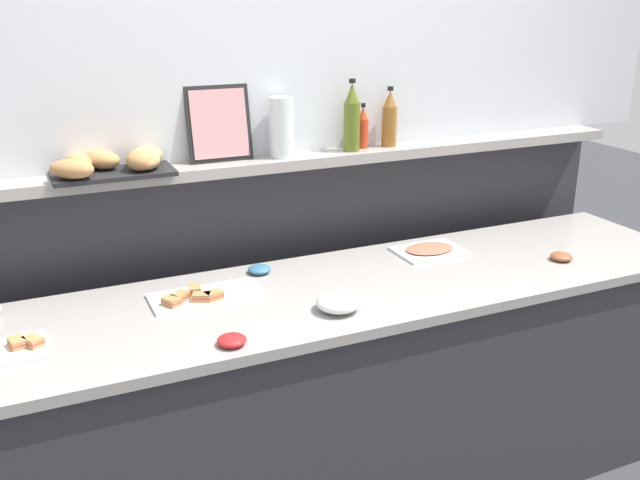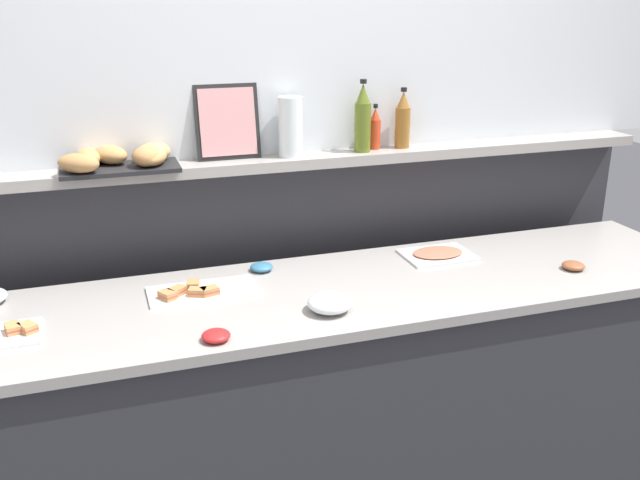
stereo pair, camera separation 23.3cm
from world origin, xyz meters
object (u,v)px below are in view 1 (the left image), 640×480
(glass_bowl_medium, at_px, (338,303))
(water_carafe, at_px, (282,127))
(condiment_bowl_teal, at_px, (561,257))
(vinegar_bottle_amber, at_px, (389,120))
(cold_cuts_platter, at_px, (429,250))
(olive_oil_bottle, at_px, (352,119))
(framed_picture, at_px, (219,124))
(hot_sauce_bottle, at_px, (363,129))
(bread_basket, at_px, (117,163))
(sandwich_platter_rear, at_px, (201,296))
(condiment_bowl_red, at_px, (232,340))
(condiment_bowl_cream, at_px, (259,269))

(glass_bowl_medium, bearing_deg, water_carafe, 85.33)
(condiment_bowl_teal, relative_size, vinegar_bottle_amber, 0.35)
(cold_cuts_platter, distance_m, olive_oil_bottle, 0.59)
(water_carafe, bearing_deg, framed_picture, 170.47)
(vinegar_bottle_amber, xyz_separation_m, olive_oil_bottle, (-0.18, -0.02, 0.02))
(hot_sauce_bottle, relative_size, bread_basket, 0.42)
(bread_basket, relative_size, framed_picture, 1.55)
(hot_sauce_bottle, height_order, olive_oil_bottle, olive_oil_bottle)
(sandwich_platter_rear, xyz_separation_m, olive_oil_bottle, (0.71, 0.32, 0.48))
(condiment_bowl_teal, distance_m, condiment_bowl_red, 1.34)
(cold_cuts_platter, bearing_deg, condiment_bowl_cream, 174.22)
(glass_bowl_medium, distance_m, water_carafe, 0.75)
(condiment_bowl_teal, height_order, bread_basket, bread_basket)
(hot_sauce_bottle, bearing_deg, framed_picture, 178.69)
(sandwich_platter_rear, relative_size, bread_basket, 0.86)
(vinegar_bottle_amber, bearing_deg, sandwich_platter_rear, -158.78)
(condiment_bowl_teal, bearing_deg, sandwich_platter_rear, 171.15)
(cold_cuts_platter, xyz_separation_m, framed_picture, (-0.73, 0.30, 0.50))
(vinegar_bottle_amber, distance_m, olive_oil_bottle, 0.18)
(condiment_bowl_teal, xyz_separation_m, vinegar_bottle_amber, (-0.45, 0.55, 0.46))
(vinegar_bottle_amber, bearing_deg, condiment_bowl_teal, -51.01)
(condiment_bowl_teal, bearing_deg, vinegar_bottle_amber, 128.99)
(glass_bowl_medium, relative_size, condiment_bowl_teal, 1.74)
(vinegar_bottle_amber, bearing_deg, condiment_bowl_cream, -161.96)
(vinegar_bottle_amber, relative_size, framed_picture, 0.87)
(hot_sauce_bottle, xyz_separation_m, olive_oil_bottle, (-0.07, -0.03, 0.05))
(framed_picture, distance_m, water_carafe, 0.23)
(condiment_bowl_cream, height_order, condiment_bowl_teal, same)
(condiment_bowl_red, xyz_separation_m, hot_sauce_bottle, (0.78, 0.70, 0.43))
(condiment_bowl_red, relative_size, hot_sauce_bottle, 0.48)
(condiment_bowl_teal, distance_m, water_carafe, 1.16)
(sandwich_platter_rear, distance_m, vinegar_bottle_amber, 1.06)
(condiment_bowl_cream, xyz_separation_m, framed_picture, (-0.06, 0.23, 0.49))
(glass_bowl_medium, height_order, hot_sauce_bottle, hot_sauce_bottle)
(water_carafe, bearing_deg, olive_oil_bottle, -1.37)
(condiment_bowl_red, bearing_deg, bread_basket, 105.38)
(bread_basket, bearing_deg, glass_bowl_medium, -45.69)
(sandwich_platter_rear, relative_size, glass_bowl_medium, 2.55)
(olive_oil_bottle, bearing_deg, hot_sauce_bottle, 25.74)
(condiment_bowl_teal, bearing_deg, hot_sauce_bottle, 134.80)
(cold_cuts_platter, height_order, glass_bowl_medium, glass_bowl_medium)
(cold_cuts_platter, bearing_deg, bread_basket, 167.85)
(cold_cuts_platter, distance_m, vinegar_bottle_amber, 0.54)
(sandwich_platter_rear, relative_size, olive_oil_bottle, 1.32)
(cold_cuts_platter, height_order, condiment_bowl_red, condiment_bowl_red)
(hot_sauce_bottle, bearing_deg, sandwich_platter_rear, -155.34)
(glass_bowl_medium, xyz_separation_m, vinegar_bottle_amber, (0.51, 0.61, 0.45))
(condiment_bowl_red, relative_size, olive_oil_bottle, 0.31)
(glass_bowl_medium, bearing_deg, cold_cuts_platter, 31.05)
(vinegar_bottle_amber, bearing_deg, condiment_bowl_red, -142.14)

